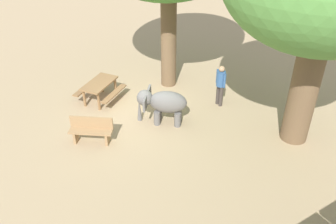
% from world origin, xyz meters
% --- Properties ---
extents(ground_plane, '(60.00, 60.00, 0.00)m').
position_xyz_m(ground_plane, '(0.00, 0.00, 0.00)').
color(ground_plane, tan).
extents(elephant, '(1.68, 1.62, 1.23)m').
position_xyz_m(elephant, '(-0.45, 0.92, 0.79)').
color(elephant, slate).
rests_on(elephant, ground_plane).
extents(person_handler, '(0.32, 0.51, 1.62)m').
position_xyz_m(person_handler, '(-2.86, 1.05, 0.95)').
color(person_handler, '#3F3833').
rests_on(person_handler, ground_plane).
extents(wooden_bench, '(1.36, 1.16, 0.88)m').
position_xyz_m(wooden_bench, '(2.09, 0.65, 0.47)').
color(wooden_bench, '#9E7A51').
rests_on(wooden_bench, ground_plane).
extents(picnic_table_near, '(2.08, 2.07, 0.78)m').
position_xyz_m(picnic_table_near, '(0.84, -1.60, 0.59)').
color(picnic_table_near, olive).
rests_on(picnic_table_near, ground_plane).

